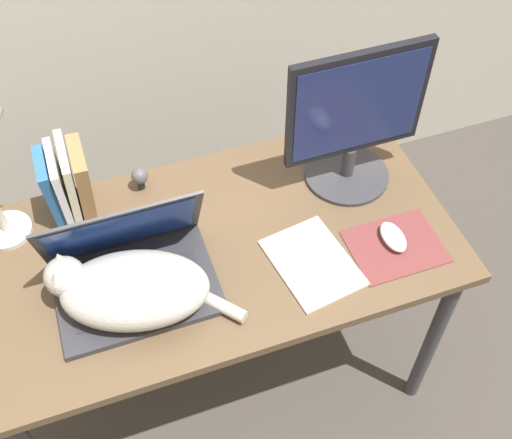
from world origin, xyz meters
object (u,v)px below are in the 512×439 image
Objects in this scene: cat at (130,289)px; book_row at (68,184)px; external_monitor at (355,120)px; notepad at (312,263)px; webcam at (140,177)px; laptop at (132,270)px; computer_mouse at (393,237)px.

cat is 1.97× the size of book_row.
cat is 1.03× the size of external_monitor.
webcam reaches higher than notepad.
external_monitor is at bearing -9.83° from book_row.
laptop reaches higher than notepad.
computer_mouse is (0.66, -0.10, -0.03)m from laptop.
book_row is 0.20m from webcam.
external_monitor is at bearing 50.23° from notepad.
laptop is at bearing -70.97° from book_row.
cat reaches higher than webcam.
computer_mouse is at bearing -2.65° from cat.
book_row is (-0.76, 0.38, 0.09)m from computer_mouse.
book_row is 0.67m from notepad.
notepad is (0.44, -0.09, -0.05)m from laptop.
external_monitor is 1.55× the size of notepad.
book_row is (-0.75, 0.13, -0.11)m from external_monitor.
cat reaches higher than notepad.
laptop reaches higher than cat.
book_row reaches higher than computer_mouse.
cat is 0.71m from external_monitor.
computer_mouse is at bearing -35.12° from webcam.
external_monitor is at bearing -14.92° from webcam.
external_monitor is at bearing 13.63° from laptop.
external_monitor reaches higher than computer_mouse.
notepad is 3.80× the size of webcam.
notepad is at bearing -48.84° from webcam.
computer_mouse is 0.46× the size of book_row.
external_monitor is 0.39m from notepad.
notepad is at bearing -35.34° from book_row.
book_row is (-0.08, 0.35, 0.03)m from cat.
computer_mouse is 1.42× the size of webcam.
laptop is 1.43× the size of notepad.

